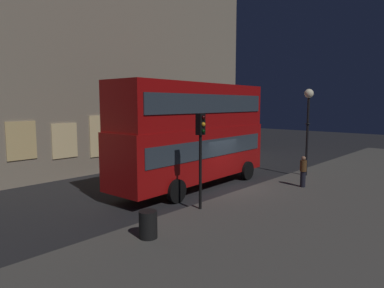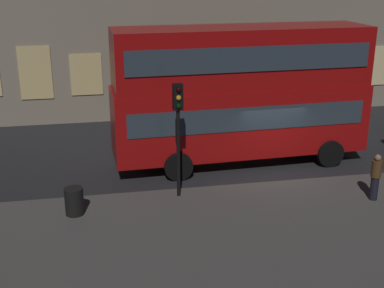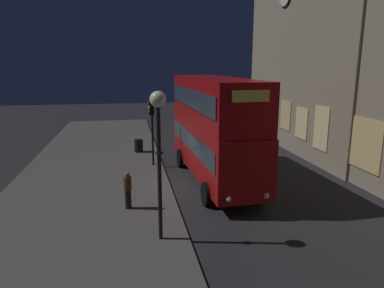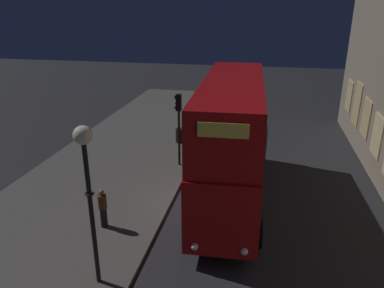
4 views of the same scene
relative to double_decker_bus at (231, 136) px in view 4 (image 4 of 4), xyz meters
The scene contains 7 objects.
ground_plane 3.50m from the double_decker_bus, 56.91° to the right, with size 80.00×80.00×0.00m, color #232326.
sidewalk_slab 7.15m from the double_decker_bus, 81.46° to the right, with size 44.00×8.04×0.12m, color #4C4944.
double_decker_bus is the anchor object (origin of this frame).
traffic_light_near_kerb 4.21m from the double_decker_bus, 134.40° to the right, with size 0.33×0.36×3.89m.
street_lamp 7.25m from the double_decker_bus, 28.40° to the right, with size 0.53×0.53×5.13m.
pedestrian 6.03m from the double_decker_bus, 52.85° to the right, with size 0.33×0.33×1.61m.
litter_bin 7.80m from the double_decker_bus, 149.67° to the right, with size 0.59×0.59×0.88m, color black.
Camera 4 is at (13.85, 2.77, 8.24)m, focal length 34.38 mm.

